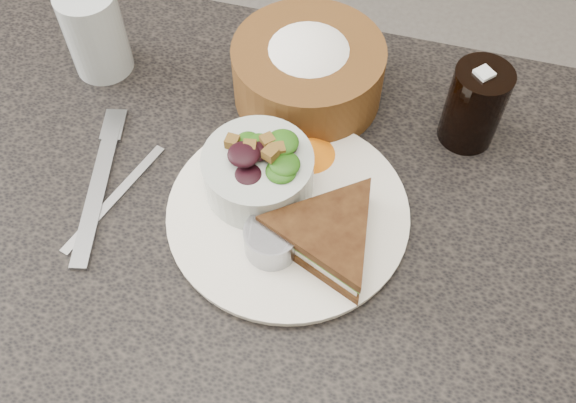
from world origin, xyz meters
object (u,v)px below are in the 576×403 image
at_px(dining_table, 263,336).
at_px(dinner_plate, 288,213).
at_px(cola_glass, 476,102).
at_px(water_glass, 95,33).
at_px(dressing_ramekin, 271,240).
at_px(sandwich, 328,236).
at_px(bread_basket, 308,64).
at_px(salad_bowl, 258,167).

relative_size(dining_table, dinner_plate, 3.60).
relative_size(cola_glass, water_glass, 1.02).
xyz_separation_m(dinner_plate, dressing_ramekin, (-0.00, -0.05, 0.02)).
bearing_deg(sandwich, bread_basket, 132.54).
height_order(dining_table, dinner_plate, dinner_plate).
bearing_deg(bread_basket, salad_bowl, -95.28).
distance_m(dinner_plate, salad_bowl, 0.06).
distance_m(cola_glass, water_glass, 0.49).
distance_m(dressing_ramekin, water_glass, 0.38).
bearing_deg(salad_bowl, bread_basket, 84.72).
xyz_separation_m(dressing_ramekin, bread_basket, (-0.02, 0.25, 0.03)).
height_order(salad_bowl, water_glass, water_glass).
bearing_deg(dinner_plate, salad_bowl, 150.60).
height_order(dinner_plate, sandwich, sandwich).
bearing_deg(salad_bowl, dinner_plate, -29.40).
height_order(sandwich, salad_bowl, salad_bowl).
height_order(dinner_plate, salad_bowl, salad_bowl).
bearing_deg(dressing_ramekin, dinner_plate, 85.76).
relative_size(sandwich, dressing_ramekin, 2.63).
relative_size(dinner_plate, salad_bowl, 2.17).
relative_size(salad_bowl, cola_glass, 1.06).
bearing_deg(water_glass, sandwich, -29.16).
xyz_separation_m(sandwich, dressing_ramekin, (-0.06, -0.02, -0.00)).
bearing_deg(water_glass, dinner_plate, -28.76).
bearing_deg(bread_basket, water_glass, -175.45).
xyz_separation_m(dining_table, dressing_ramekin, (0.04, -0.04, 0.41)).
xyz_separation_m(dinner_plate, sandwich, (0.05, -0.03, 0.03)).
xyz_separation_m(dining_table, water_glass, (-0.27, 0.18, 0.43)).
bearing_deg(sandwich, salad_bowl, 172.18).
bearing_deg(dressing_ramekin, bread_basket, 95.30).
height_order(dining_table, salad_bowl, salad_bowl).
bearing_deg(dinner_plate, sandwich, -31.38).
relative_size(dinner_plate, water_glass, 2.34).
bearing_deg(sandwich, cola_glass, 81.22).
height_order(dinner_plate, cola_glass, cola_glass).
distance_m(salad_bowl, cola_glass, 0.27).
bearing_deg(cola_glass, dressing_ramekin, -129.10).
height_order(dining_table, sandwich, sandwich).
bearing_deg(water_glass, bread_basket, 4.55).
height_order(dining_table, cola_glass, cola_glass).
xyz_separation_m(salad_bowl, dressing_ramekin, (0.04, -0.08, -0.02)).
distance_m(salad_bowl, water_glass, 0.30).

